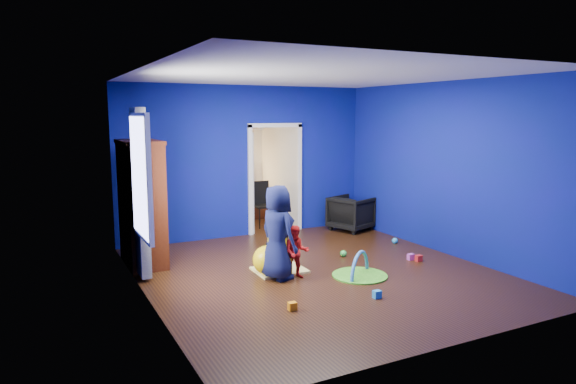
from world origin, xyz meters
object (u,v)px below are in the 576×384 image
armchair (351,213)px  tv_armoire (142,203)px  child_navy (278,232)px  hopper_ball (267,260)px  folding_chair (264,205)px  vase (143,134)px  kid_chair (281,259)px  study_desk (246,202)px  play_mat (360,275)px  toddler_red (296,252)px  crt_tv (144,200)px  child_black (276,235)px

armchair → tv_armoire: size_ratio=0.39×
child_navy → hopper_ball: bearing=-1.6°
tv_armoire → hopper_ball: size_ratio=4.49×
folding_chair → vase: bearing=-145.6°
vase → folding_chair: vase is taller
kid_chair → study_desk: 4.29m
tv_armoire → hopper_ball: tv_armoire is taller
hopper_ball → play_mat: hopper_ball is taller
hopper_ball → kid_chair: kid_chair is taller
toddler_red → study_desk: size_ratio=0.88×
crt_tv → kid_chair: (1.63, -1.54, -0.77)m
toddler_red → vase: bearing=163.0°
toddler_red → play_mat: size_ratio=0.96×
child_navy → crt_tv: 2.27m
toddler_red → vase: size_ratio=3.80×
armchair → hopper_ball: armchair is taller
hopper_ball → study_desk: size_ratio=0.50×
armchair → play_mat: (-1.59, -2.60, -0.34)m
hopper_ball → play_mat: 1.38m
child_navy → play_mat: 1.38m
child_black → folding_chair: size_ratio=1.17×
child_navy → tv_armoire: (-1.57, 1.64, 0.30)m
armchair → kid_chair: size_ratio=1.55×
armchair → kid_chair: armchair is taller
child_black → vase: 2.50m
child_navy → hopper_ball: (-0.05, 0.25, -0.46)m
kid_chair → folding_chair: bearing=87.3°
study_desk → folding_chair: 0.96m
armchair → crt_tv: bearing=76.3°
hopper_ball → armchair: bearing=34.6°
crt_tv → child_navy: bearing=-47.0°
tv_armoire → kid_chair: (1.67, -1.54, -0.73)m
toddler_red → crt_tv: bearing=157.0°
study_desk → toddler_red: bearing=-103.0°
armchair → toddler_red: (-2.46, -2.25, 0.04)m
vase → hopper_ball: bearing=-35.7°
hopper_ball → study_desk: (1.30, 3.98, 0.16)m
armchair → study_desk: (-1.46, 2.08, 0.02)m
armchair → tv_armoire: bearing=76.2°
armchair → hopper_ball: bearing=104.0°
toddler_red → hopper_ball: toddler_red is taller
play_mat → toddler_red: bearing=158.5°
armchair → crt_tv: (-4.24, -0.51, 0.67)m
vase → folding_chair: (2.82, 1.93, -1.60)m
play_mat → hopper_ball: bearing=149.3°
crt_tv → folding_chair: (2.78, 1.63, -0.56)m
child_navy → folding_chair: child_navy is taller
vase → child_navy: bearing=-40.5°
play_mat → folding_chair: folding_chair is taller
child_black → vase: (-1.75, 0.93, 1.53)m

